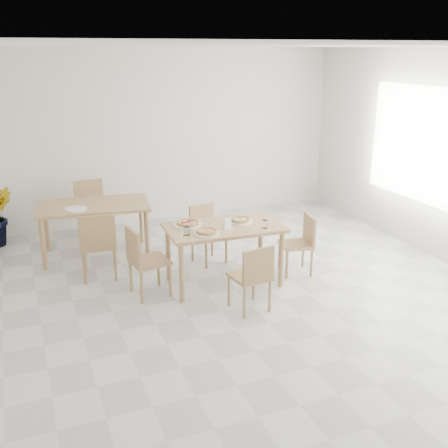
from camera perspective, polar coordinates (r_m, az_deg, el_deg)
name	(u,v)px	position (r m, az deg, el deg)	size (l,w,h in m)	color
main_table	(224,233)	(6.32, 0.00, -1.01)	(1.42, 0.85, 0.75)	tan
chair_south	(253,274)	(5.72, 3.19, -5.44)	(0.43, 0.43, 0.78)	#A87854
chair_north	(206,229)	(7.09, -1.98, -0.57)	(0.47, 0.47, 0.78)	#A87854
chair_west	(143,257)	(6.13, -8.82, -3.60)	(0.46, 0.46, 0.84)	#A87854
chair_east	(301,240)	(6.78, 8.43, -1.72)	(0.45, 0.45, 0.77)	#A87854
plate_margherita	(207,233)	(6.02, -1.90, -1.01)	(0.29, 0.29, 0.02)	white
plate_mushroom	(241,221)	(6.43, 1.81, 0.29)	(0.30, 0.30, 0.02)	white
plate_pepperoni	(188,225)	(6.33, -3.98, -0.06)	(0.34, 0.34, 0.02)	white
pizza_margherita	(207,231)	(6.01, -1.90, -0.81)	(0.32, 0.32, 0.03)	tan
pizza_mushroom	(241,220)	(6.43, 1.81, 0.49)	(0.30, 0.30, 0.03)	tan
pizza_pepperoni	(188,223)	(6.32, -3.98, 0.14)	(0.36, 0.36, 0.03)	tan
tumbler_a	(187,231)	(5.99, -4.07, -0.77)	(0.07, 0.07, 0.10)	white
tumbler_b	(265,224)	(6.23, 4.44, -0.01)	(0.07, 0.07, 0.09)	white
napkin_holder	(227,224)	(6.18, 0.33, 0.02)	(0.12, 0.09, 0.13)	silver
fork_a	(221,224)	(6.36, -0.28, 0.01)	(0.01, 0.17, 0.01)	silver
fork_b	(182,234)	(6.03, -4.59, -1.08)	(0.02, 0.18, 0.01)	silver
second_table	(94,210)	(7.41, -14.00, 1.48)	(1.58, 1.03, 0.75)	#A87854
chair_back_s	(98,241)	(6.66, -13.53, -1.86)	(0.49, 0.49, 0.88)	#A87854
chair_back_n	(91,205)	(8.20, -14.27, 1.99)	(0.47, 0.47, 0.89)	#A87854
plate_empty	(76,209)	(7.20, -15.83, 1.59)	(0.28, 0.28, 0.02)	white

